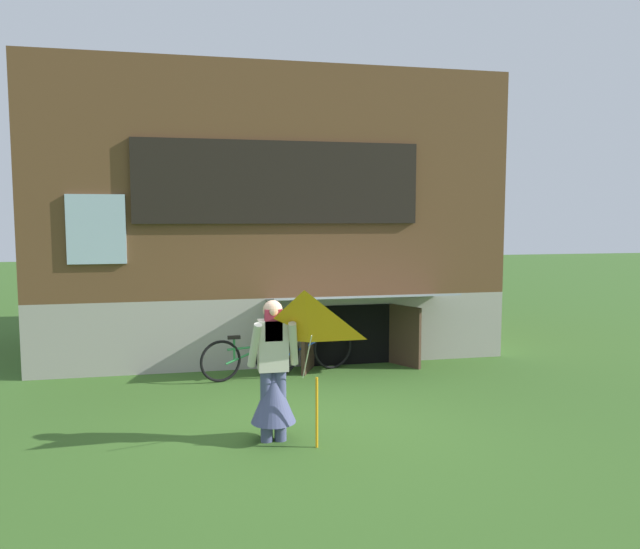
# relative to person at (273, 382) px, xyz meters

# --- Properties ---
(ground_plane) EXTENTS (60.00, 60.00, 0.00)m
(ground_plane) POSITION_rel_person_xyz_m (0.56, 0.38, -0.69)
(ground_plane) COLOR #386023
(log_house) EXTENTS (8.25, 5.58, 5.14)m
(log_house) POSITION_rel_person_xyz_m (0.56, 5.61, 1.88)
(log_house) COLOR #9E998E
(log_house) RESTS_ON ground_plane
(person) EXTENTS (0.61, 0.53, 1.65)m
(person) POSITION_rel_person_xyz_m (0.00, 0.00, 0.00)
(person) COLOR #474C75
(person) RESTS_ON ground_plane
(kite) EXTENTS (1.08, 0.97, 1.74)m
(kite) POSITION_rel_person_xyz_m (0.27, -0.51, 0.69)
(kite) COLOR orange
(kite) RESTS_ON ground_plane
(bicycle_blue) EXTENTS (1.70, 0.60, 0.81)m
(bicycle_blue) POSITION_rel_person_xyz_m (0.94, 2.97, -0.30)
(bicycle_blue) COLOR black
(bicycle_blue) RESTS_ON ground_plane
(bicycle_green) EXTENTS (1.52, 0.46, 0.72)m
(bicycle_green) POSITION_rel_person_xyz_m (-0.05, 2.79, -0.35)
(bicycle_green) COLOR black
(bicycle_green) RESTS_ON ground_plane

